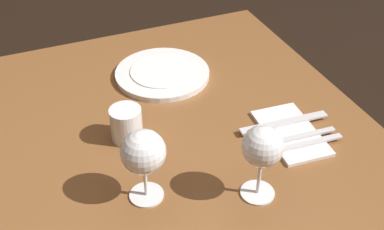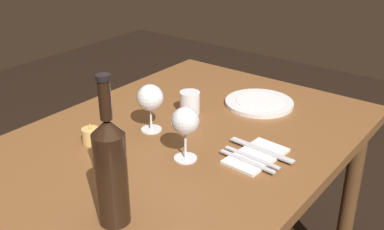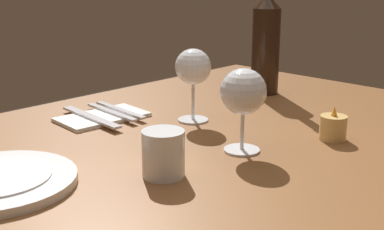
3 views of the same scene
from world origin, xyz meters
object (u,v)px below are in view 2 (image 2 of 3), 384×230
votive_candle (91,136)px  fork_outer (247,161)px  wine_glass_left (185,122)px  fork_inner (252,157)px  table_knife (261,150)px  dinner_plate (259,103)px  wine_bottle (111,169)px  water_tumbler (190,103)px  folded_napkin (256,156)px  wine_glass_right (150,99)px

votive_candle → fork_outer: votive_candle is taller
wine_glass_left → fork_inner: 0.21m
fork_inner → table_knife: bearing=0.0°
votive_candle → fork_outer: (0.18, -0.44, -0.01)m
table_knife → votive_candle: bearing=120.5°
dinner_plate → votive_candle: bearing=155.3°
wine_bottle → water_tumbler: 0.62m
folded_napkin → dinner_plate: bearing=28.6°
fork_outer → wine_glass_left: bearing=117.2°
folded_napkin → fork_inner: size_ratio=1.09×
wine_glass_right → water_tumbler: 0.19m
wine_glass_right → fork_outer: wine_glass_right is taller
wine_bottle → fork_inner: (0.42, -0.11, -0.13)m
folded_napkin → water_tumbler: bearing=69.4°
dinner_plate → folded_napkin: bearing=-151.4°
wine_bottle → fork_inner: wine_bottle is taller
votive_candle → dinner_plate: 0.61m
wine_glass_left → table_knife: wine_glass_left is taller
dinner_plate → folded_napkin: dinner_plate is taller
wine_glass_right → table_knife: (0.08, -0.35, -0.10)m
fork_outer → table_knife: size_ratio=0.86×
votive_candle → wine_bottle: bearing=-123.7°
fork_inner → table_knife: same height
table_knife → wine_bottle: bearing=167.0°
wine_bottle → water_tumbler: wine_bottle is taller
dinner_plate → fork_outer: bearing=-154.7°
wine_bottle → dinner_plate: (0.77, 0.07, -0.13)m
wine_glass_left → wine_bottle: size_ratio=0.45×
folded_napkin → fork_outer: 0.05m
wine_glass_right → fork_inner: bearing=-85.5°
folded_napkin → fork_inner: (-0.02, 0.00, 0.01)m
votive_candle → fork_inner: (0.20, -0.44, -0.01)m
table_knife → folded_napkin: bearing=-180.0°
dinner_plate → table_knife: (-0.30, -0.18, 0.00)m
wine_glass_left → table_knife: size_ratio=0.75×
wine_glass_right → water_tumbler: wine_glass_right is taller
fork_inner → water_tumbler: bearing=65.7°
wine_glass_right → folded_napkin: 0.37m
fork_outer → table_knife: same height
votive_candle → folded_napkin: votive_candle is taller
water_tumbler → dinner_plate: size_ratio=0.31×
wine_bottle → wine_glass_left: bearing=7.9°
wine_bottle → fork_outer: wine_bottle is taller
water_tumbler → wine_glass_right: bearing=174.8°
fork_inner → wine_bottle: bearing=165.3°
dinner_plate → fork_inner: bearing=-153.1°
wine_bottle → votive_candle: size_ratio=5.26×
fork_outer → votive_candle: bearing=112.0°
wine_glass_right → wine_bottle: bearing=-148.3°
votive_candle → table_knife: size_ratio=0.32×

